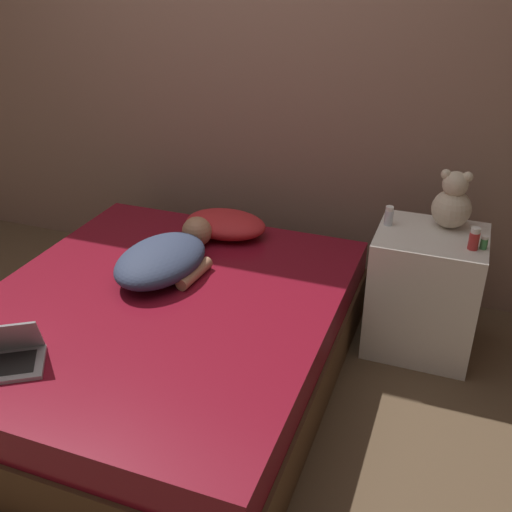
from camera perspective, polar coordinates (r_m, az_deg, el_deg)
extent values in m
plane|color=brown|center=(2.97, -8.73, -11.12)|extent=(12.00, 12.00, 0.00)
cube|color=#846656|center=(3.44, -0.46, 18.68)|extent=(8.00, 0.06, 2.60)
cube|color=#4C331E|center=(2.89, -8.91, -9.13)|extent=(1.58, 1.83, 0.26)
cube|color=maroon|center=(2.77, -9.23, -5.61)|extent=(1.55, 1.79, 0.17)
cube|color=silver|center=(3.07, 15.70, -3.29)|extent=(0.51, 0.45, 0.63)
ellipsoid|color=red|center=(3.24, -2.92, 3.05)|extent=(0.45, 0.31, 0.13)
ellipsoid|color=#2D3851|center=(2.88, -9.05, -0.37)|extent=(0.42, 0.58, 0.16)
sphere|color=#A87556|center=(3.14, -5.65, 2.33)|extent=(0.16, 0.16, 0.16)
cylinder|color=#A87556|center=(2.84, -5.87, -1.66)|extent=(0.08, 0.25, 0.06)
sphere|color=beige|center=(2.99, 18.11, 4.29)|extent=(0.19, 0.19, 0.19)
sphere|color=beige|center=(2.95, 18.46, 6.51)|extent=(0.12, 0.12, 0.12)
sphere|color=beige|center=(2.94, 17.65, 7.43)|extent=(0.05, 0.05, 0.05)
sphere|color=beige|center=(2.93, 19.52, 7.12)|extent=(0.05, 0.05, 0.05)
cylinder|color=silver|center=(2.96, 12.52, 3.59)|extent=(0.04, 0.04, 0.07)
cylinder|color=white|center=(2.94, 12.62, 4.44)|extent=(0.04, 0.04, 0.02)
cylinder|color=#3D8E4C|center=(2.85, 20.87, 1.11)|extent=(0.03, 0.03, 0.05)
cylinder|color=white|center=(2.84, 20.98, 1.67)|extent=(0.03, 0.03, 0.01)
cylinder|color=#B72D2D|center=(2.83, 20.03, 1.37)|extent=(0.05, 0.05, 0.08)
cylinder|color=white|center=(2.80, 20.20, 2.32)|extent=(0.04, 0.04, 0.02)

